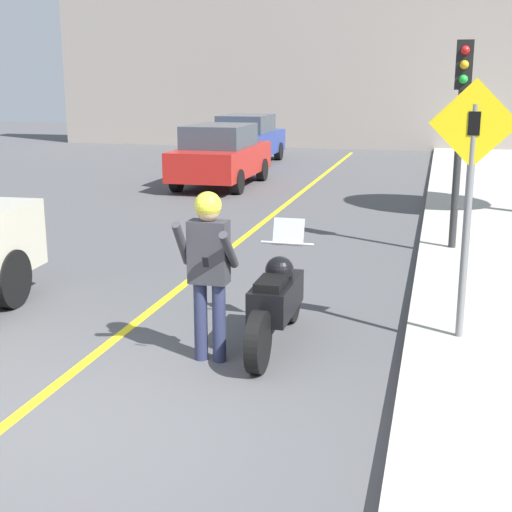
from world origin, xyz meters
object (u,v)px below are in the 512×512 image
at_px(person_biker, 209,258).
at_px(parked_car_blue, 247,139).
at_px(parked_car_red, 221,155).
at_px(traffic_light, 461,105).
at_px(crossing_sign, 470,186).
at_px(motorcycle, 276,300).

relative_size(person_biker, parked_car_blue, 0.42).
bearing_deg(parked_car_red, traffic_light, -47.52).
relative_size(crossing_sign, parked_car_blue, 0.65).
relative_size(parked_car_red, parked_car_blue, 1.00).
height_order(motorcycle, parked_car_red, parked_car_red).
xyz_separation_m(motorcycle, parked_car_blue, (-4.90, 16.87, 0.35)).
xyz_separation_m(crossing_sign, parked_car_blue, (-6.86, 16.49, -0.93)).
xyz_separation_m(person_biker, crossing_sign, (2.52, 1.03, 0.68)).
distance_m(motorcycle, crossing_sign, 2.37).
relative_size(motorcycle, person_biker, 1.26).
bearing_deg(parked_car_red, person_biker, -73.36).
xyz_separation_m(traffic_light, parked_car_red, (-6.09, 6.65, -1.61)).
height_order(person_biker, traffic_light, traffic_light).
distance_m(motorcycle, parked_car_blue, 17.58).
height_order(traffic_light, parked_car_blue, traffic_light).
xyz_separation_m(motorcycle, traffic_light, (1.93, 4.75, 1.96)).
relative_size(person_biker, crossing_sign, 0.65).
xyz_separation_m(motorcycle, parked_car_red, (-4.17, 11.41, 0.35)).
relative_size(traffic_light, parked_car_blue, 0.79).
bearing_deg(motorcycle, traffic_light, 67.94).
bearing_deg(motorcycle, parked_car_blue, 106.20).
distance_m(motorcycle, traffic_light, 5.49).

